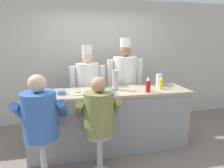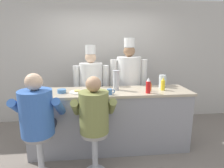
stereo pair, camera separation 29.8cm
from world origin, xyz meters
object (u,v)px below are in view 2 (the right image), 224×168
object	(u,v)px
cup_stack_steel	(116,80)
cook_in_whites_far	(129,81)
diner_seated_blue	(38,115)
ketchup_bottle_red	(148,86)
cereal_bowl	(62,91)
cook_in_whites_near	(91,86)
hot_sauce_bottle_orange	(151,87)
coffee_mug_blue	(110,92)
diner_seated_olive	(94,115)
breakfast_plate	(78,92)
coffee_mug_white	(33,92)
mustard_bottle_yellow	(163,84)
water_pitcher_clear	(162,81)

from	to	relation	value
cup_stack_steel	cook_in_whites_far	bearing A→B (deg)	61.37
diner_seated_blue	ketchup_bottle_red	bearing A→B (deg)	14.61
cereal_bowl	diner_seated_blue	distance (m)	0.62
cook_in_whites_near	ketchup_bottle_red	bearing A→B (deg)	-42.57
ketchup_bottle_red	hot_sauce_bottle_orange	world-z (taller)	ketchup_bottle_red
coffee_mug_blue	diner_seated_olive	world-z (taller)	diner_seated_olive
breakfast_plate	coffee_mug_white	bearing A→B (deg)	-172.30
hot_sauce_bottle_orange	coffee_mug_white	bearing A→B (deg)	-178.26
breakfast_plate	diner_seated_blue	size ratio (longest dim) A/B	0.17
mustard_bottle_yellow	coffee_mug_blue	bearing A→B (deg)	-168.80
mustard_bottle_yellow	diner_seated_olive	xyz separation A→B (m)	(-1.14, -0.56, -0.27)
cereal_bowl	coffee_mug_white	bearing A→B (deg)	-166.13
water_pitcher_clear	diner_seated_olive	world-z (taller)	diner_seated_olive
coffee_mug_white	diner_seated_olive	distance (m)	1.03
water_pitcher_clear	cereal_bowl	xyz separation A→B (m)	(-1.70, -0.22, -0.08)
breakfast_plate	cup_stack_steel	size ratio (longest dim) A/B	0.76
mustard_bottle_yellow	cup_stack_steel	xyz separation A→B (m)	(-0.77, 0.10, 0.07)
cereal_bowl	breakfast_plate	bearing A→B (deg)	-2.66
hot_sauce_bottle_orange	diner_seated_olive	size ratio (longest dim) A/B	0.10
mustard_bottle_yellow	diner_seated_olive	distance (m)	1.30
diner_seated_blue	cook_in_whites_far	world-z (taller)	cook_in_whites_far
water_pitcher_clear	cereal_bowl	world-z (taller)	water_pitcher_clear
cup_stack_steel	diner_seated_blue	size ratio (longest dim) A/B	0.23
hot_sauce_bottle_orange	diner_seated_blue	distance (m)	1.73
mustard_bottle_yellow	water_pitcher_clear	world-z (taller)	water_pitcher_clear
cereal_bowl	cook_in_whites_far	distance (m)	1.39
ketchup_bottle_red	diner_seated_olive	bearing A→B (deg)	-154.07
hot_sauce_bottle_orange	diner_seated_blue	bearing A→B (deg)	-162.75
breakfast_plate	cook_in_whites_far	bearing A→B (deg)	36.91
diner_seated_blue	cereal_bowl	bearing A→B (deg)	67.81
cook_in_whites_near	breakfast_plate	bearing A→B (deg)	-107.19
breakfast_plate	cereal_bowl	size ratio (longest dim) A/B	1.86
diner_seated_blue	diner_seated_olive	size ratio (longest dim) A/B	1.04
breakfast_plate	diner_seated_blue	bearing A→B (deg)	-131.00
breakfast_plate	ketchup_bottle_red	bearing A→B (deg)	-6.83
coffee_mug_white	cup_stack_steel	xyz separation A→B (m)	(1.27, 0.20, 0.12)
ketchup_bottle_red	hot_sauce_bottle_orange	bearing A→B (deg)	54.85
mustard_bottle_yellow	cook_in_whites_near	xyz separation A→B (m)	(-1.18, 0.66, -0.16)
cereal_bowl	ketchup_bottle_red	bearing A→B (deg)	-6.08
mustard_bottle_yellow	cereal_bowl	world-z (taller)	mustard_bottle_yellow
water_pitcher_clear	cook_in_whites_near	size ratio (longest dim) A/B	0.12
diner_seated_olive	cook_in_whites_far	xyz separation A→B (m)	(0.70, 1.26, 0.18)
water_pitcher_clear	coffee_mug_blue	distance (m)	1.04
ketchup_bottle_red	water_pitcher_clear	bearing A→B (deg)	45.23
ketchup_bottle_red	breakfast_plate	distance (m)	1.11
cup_stack_steel	hot_sauce_bottle_orange	bearing A→B (deg)	-14.99
cereal_bowl	water_pitcher_clear	bearing A→B (deg)	7.39
water_pitcher_clear	coffee_mug_white	xyz separation A→B (m)	(-2.10, -0.32, -0.06)
mustard_bottle_yellow	breakfast_plate	xyz separation A→B (m)	(-1.39, -0.02, -0.08)
hot_sauce_bottle_orange	diner_seated_blue	size ratio (longest dim) A/B	0.10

